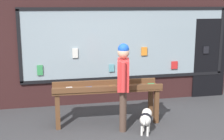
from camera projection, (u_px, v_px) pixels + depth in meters
shopfront_facade at (99, 30)px, 7.66m from camera, size 7.14×0.29×3.75m
display_table_main at (107, 91)px, 6.54m from camera, size 2.28×0.68×0.86m
person_browsing at (123, 80)px, 6.07m from camera, size 0.33×0.66×1.75m
small_dog at (146, 118)px, 6.08m from camera, size 0.37×0.54×0.44m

